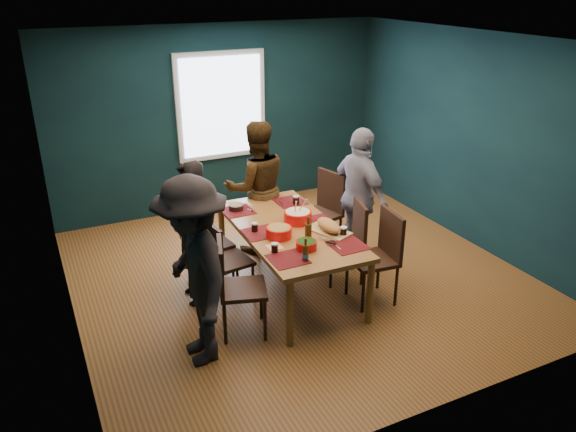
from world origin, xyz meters
The scene contains 26 objects.
room centered at (0.00, 0.27, 1.37)m, with size 5.01×5.01×2.71m.
dining_table centered at (-0.23, -0.26, 0.71)m, with size 1.09×2.08×0.78m.
chair_left_far centered at (-1.05, 0.30, 0.57)m, with size 0.50×0.50×0.98m.
chair_left_mid centered at (-0.97, -0.14, 0.54)m, with size 0.47×0.47×0.93m.
chair_left_near centered at (-1.08, -0.76, 0.58)m, with size 0.56×0.56×1.00m.
chair_right_far centered at (0.63, 0.49, 0.60)m, with size 0.57×0.57×1.03m.
chair_right_mid centered at (0.52, -0.33, 0.55)m, with size 0.52×0.52×0.95m.
chair_right_near centered at (0.57, -0.85, 0.59)m, with size 0.50×0.50×1.02m.
person_far_left centered at (-1.24, 0.02, 0.79)m, with size 0.57×0.38×1.58m, color black.
person_back centered at (-0.14, 0.85, 0.85)m, with size 0.83×0.64×1.70m, color black.
person_right centered at (0.86, 0.04, 0.84)m, with size 0.99×0.41×1.69m, color white.
person_near_left centered at (-1.52, -0.98, 0.89)m, with size 1.15×0.66×1.78m, color black.
bowl_salad centered at (-0.44, -0.44, 0.84)m, with size 0.27×0.27×0.11m.
bowl_dumpling centered at (-0.08, -0.18, 0.85)m, with size 0.31×0.31×0.29m.
bowl_herbs centered at (-0.31, -0.81, 0.83)m, with size 0.21×0.21×0.09m.
cutting_board centered at (0.09, -0.55, 0.84)m, with size 0.41×0.62×0.13m.
small_bowl centered at (-0.57, 0.45, 0.82)m, with size 0.17×0.17×0.07m.
beer_bottle_a centered at (-0.43, -1.03, 0.86)m, with size 0.06×0.06×0.23m.
beer_bottle_b centered at (-0.21, -0.67, 0.89)m, with size 0.07×0.07×0.28m.
cola_glass_a centered at (-0.62, -0.74, 0.83)m, with size 0.07×0.07×0.10m.
cola_glass_b centered at (0.18, -0.71, 0.83)m, with size 0.07×0.07×0.10m.
cola_glass_c centered at (0.13, 0.30, 0.84)m, with size 0.08×0.08×0.11m.
cola_glass_d centered at (-0.61, -0.20, 0.83)m, with size 0.07×0.07×0.10m.
napkin_a centered at (0.12, -0.23, 0.78)m, with size 0.14×0.14×0.00m, color #FF916B.
napkin_b centered at (-0.58, -0.63, 0.78)m, with size 0.15×0.15×0.00m, color #FF916B.
napkin_c centered at (0.15, -0.91, 0.78)m, with size 0.16×0.16×0.00m, color #FF916B.
Camera 1 is at (-2.66, -5.24, 3.30)m, focal length 35.00 mm.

